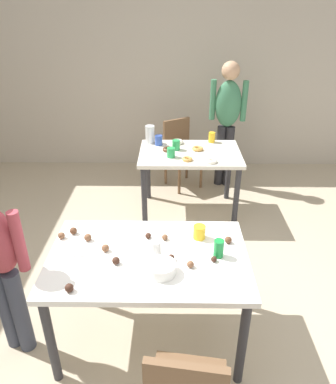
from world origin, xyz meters
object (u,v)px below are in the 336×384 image
object	(u,v)px
chair_far_table	(180,149)
mixing_bowl	(161,268)
soda_can	(219,248)
pitcher_far	(150,134)
dining_table_far	(190,161)
person_adult_far	(227,114)
dining_table_near	(148,266)

from	to	relation	value
chair_far_table	mixing_bowl	size ratio (longest dim) A/B	4.74
soda_can	pitcher_far	distance (m)	2.17
dining_table_far	chair_far_table	bearing A→B (deg)	96.94
mixing_bowl	pitcher_far	xyz separation A→B (m)	(-0.19, 2.27, 0.07)
mixing_bowl	soda_can	xyz separation A→B (m)	(0.37, 0.17, 0.02)
chair_far_table	person_adult_far	world-z (taller)	person_adult_far
person_adult_far	soda_can	distance (m)	2.56
dining_table_far	soda_can	xyz separation A→B (m)	(0.11, -1.81, 0.17)
dining_table_near	chair_far_table	xyz separation A→B (m)	(0.26, 2.54, -0.16)
chair_far_table	pitcher_far	size ratio (longest dim) A/B	4.29
chair_far_table	soda_can	world-z (taller)	soda_can
pitcher_far	chair_far_table	bearing A→B (deg)	50.56
chair_far_table	mixing_bowl	bearing A→B (deg)	-93.57
dining_table_near	pitcher_far	distance (m)	2.11
chair_far_table	dining_table_far	bearing A→B (deg)	-83.06
dining_table_far	dining_table_near	bearing A→B (deg)	-100.91
mixing_bowl	dining_table_far	bearing A→B (deg)	82.61
dining_table_near	person_adult_far	world-z (taller)	person_adult_far
mixing_bowl	pitcher_far	bearing A→B (deg)	94.91
dining_table_far	mixing_bowl	xyz separation A→B (m)	(-0.26, -1.98, 0.14)
dining_table_far	soda_can	bearing A→B (deg)	-86.48
dining_table_far	person_adult_far	bearing A→B (deg)	55.81
dining_table_far	soda_can	distance (m)	1.82
mixing_bowl	soda_can	world-z (taller)	soda_can
chair_far_table	pitcher_far	world-z (taller)	pitcher_far
soda_can	person_adult_far	bearing A→B (deg)	81.58
dining_table_far	chair_far_table	xyz separation A→B (m)	(-0.09, 0.73, -0.15)
mixing_bowl	person_adult_far	bearing A→B (deg)	74.61
chair_far_table	mixing_bowl	distance (m)	2.73
dining_table_far	pitcher_far	bearing A→B (deg)	147.99
dining_table_far	person_adult_far	world-z (taller)	person_adult_far
dining_table_near	soda_can	bearing A→B (deg)	0.27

